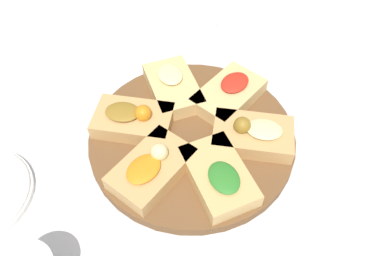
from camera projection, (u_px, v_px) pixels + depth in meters
name	position (u px, v px, depth m)	size (l,w,h in m)	color
ground_plane	(192.00, 140.00, 0.70)	(3.00, 3.00, 0.00)	silver
serving_board	(192.00, 137.00, 0.69)	(0.38, 0.38, 0.02)	brown
focaccia_slice_0	(173.00, 87.00, 0.74)	(0.16, 0.16, 0.04)	#DBB775
focaccia_slice_1	(133.00, 119.00, 0.68)	(0.16, 0.13, 0.05)	tan
focaccia_slice_2	(152.00, 168.00, 0.62)	(0.11, 0.15, 0.05)	tan
focaccia_slice_3	(219.00, 176.00, 0.61)	(0.16, 0.15, 0.04)	tan
focaccia_slice_4	(253.00, 134.00, 0.66)	(0.16, 0.13, 0.05)	tan
focaccia_slice_5	(229.00, 94.00, 0.72)	(0.11, 0.15, 0.04)	#DBB775
napkin_stack	(189.00, 19.00, 0.93)	(0.14, 0.12, 0.01)	white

